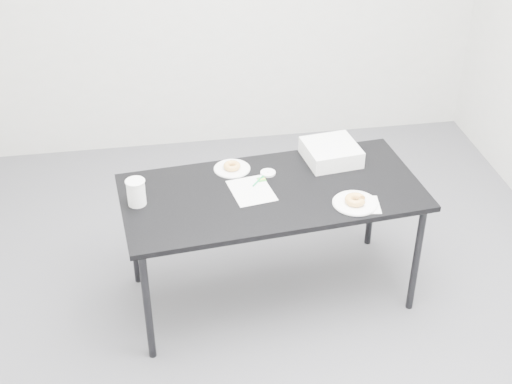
{
  "coord_description": "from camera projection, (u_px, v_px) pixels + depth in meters",
  "views": [
    {
      "loc": [
        -0.53,
        -3.05,
        2.83
      ],
      "look_at": [
        -0.03,
        0.02,
        0.78
      ],
      "focal_mm": 50.0,
      "sensor_mm": 36.0,
      "label": 1
    }
  ],
  "objects": [
    {
      "name": "plate_far",
      "position": [
        232.0,
        169.0,
        4.0
      ],
      "size": [
        0.2,
        0.2,
        0.01
      ],
      "primitive_type": "cylinder",
      "color": "white",
      "rests_on": "table"
    },
    {
      "name": "napkin",
      "position": [
        364.0,
        205.0,
        3.7
      ],
      "size": [
        0.18,
        0.18,
        0.0
      ],
      "primitive_type": "cube",
      "rotation": [
        0.0,
        0.0,
        -0.14
      ],
      "color": "white",
      "rests_on": "table"
    },
    {
      "name": "coffee_cup",
      "position": [
        136.0,
        192.0,
        3.67
      ],
      "size": [
        0.1,
        0.1,
        0.14
      ],
      "primitive_type": "cylinder",
      "color": "white",
      "rests_on": "table"
    },
    {
      "name": "logo_patch",
      "position": [
        262.0,
        179.0,
        3.9
      ],
      "size": [
        0.05,
        0.05,
        0.0
      ],
      "primitive_type": "cube",
      "rotation": [
        0.0,
        0.0,
        0.17
      ],
      "color": "green",
      "rests_on": "scorecard"
    },
    {
      "name": "donut_near",
      "position": [
        355.0,
        200.0,
        3.69
      ],
      "size": [
        0.14,
        0.14,
        0.04
      ],
      "primitive_type": "torus",
      "rotation": [
        0.0,
        0.0,
        -0.28
      ],
      "color": "#D38442",
      "rests_on": "plate_near"
    },
    {
      "name": "cup_lid",
      "position": [
        268.0,
        173.0,
        3.96
      ],
      "size": [
        0.08,
        0.08,
        0.01
      ],
      "primitive_type": "cylinder",
      "color": "white",
      "rests_on": "table"
    },
    {
      "name": "table",
      "position": [
        272.0,
        199.0,
        3.85
      ],
      "size": [
        1.67,
        0.91,
        0.73
      ],
      "rotation": [
        0.0,
        0.0,
        0.1
      ],
      "color": "black",
      "rests_on": "floor"
    },
    {
      "name": "plate_near",
      "position": [
        355.0,
        203.0,
        3.71
      ],
      "size": [
        0.24,
        0.24,
        0.01
      ],
      "primitive_type": "cylinder",
      "color": "white",
      "rests_on": "napkin"
    },
    {
      "name": "bakery_box",
      "position": [
        331.0,
        152.0,
        4.06
      ],
      "size": [
        0.33,
        0.33,
        0.1
      ],
      "primitive_type": "cube",
      "rotation": [
        0.0,
        0.0,
        0.13
      ],
      "color": "silver",
      "rests_on": "table"
    },
    {
      "name": "pen",
      "position": [
        258.0,
        180.0,
        3.89
      ],
      "size": [
        0.08,
        0.1,
        0.01
      ],
      "primitive_type": "cylinder",
      "rotation": [
        0.0,
        1.57,
        0.92
      ],
      "color": "#0C8948",
      "rests_on": "scorecard"
    },
    {
      "name": "scorecard",
      "position": [
        251.0,
        191.0,
        3.82
      ],
      "size": [
        0.25,
        0.3,
        0.0
      ],
      "primitive_type": "cube",
      "rotation": [
        0.0,
        0.0,
        0.17
      ],
      "color": "white",
      "rests_on": "table"
    },
    {
      "name": "donut_far",
      "position": [
        232.0,
        166.0,
        3.99
      ],
      "size": [
        0.13,
        0.13,
        0.03
      ],
      "primitive_type": "torus",
      "rotation": [
        0.0,
        0.0,
        0.45
      ],
      "color": "#D38442",
      "rests_on": "plate_far"
    },
    {
      "name": "floor",
      "position": [
        261.0,
        305.0,
        4.14
      ],
      "size": [
        4.0,
        4.0,
        0.0
      ],
      "primitive_type": "plane",
      "color": "#4A4A4F",
      "rests_on": "ground"
    }
  ]
}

